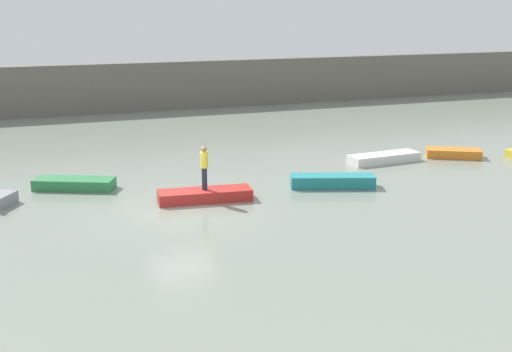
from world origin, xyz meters
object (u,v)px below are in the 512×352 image
at_px(rowboat_white, 384,158).
at_px(rowboat_orange, 453,153).
at_px(rowboat_green, 74,184).
at_px(person_yellow_shirt, 204,166).
at_px(rowboat_teal, 332,181).
at_px(rowboat_red, 205,195).

distance_m(rowboat_white, rowboat_orange, 3.99).
distance_m(rowboat_green, rowboat_white, 15.30).
xyz_separation_m(rowboat_orange, person_yellow_shirt, (-14.42, -3.11, 1.27)).
bearing_deg(rowboat_green, rowboat_orange, 22.98).
distance_m(rowboat_teal, person_yellow_shirt, 5.98).
distance_m(rowboat_green, rowboat_orange, 19.29).
distance_m(rowboat_teal, rowboat_orange, 9.09).
xyz_separation_m(rowboat_teal, rowboat_white, (4.59, 3.35, -0.05)).
bearing_deg(rowboat_white, person_yellow_shirt, -166.30).
height_order(rowboat_teal, rowboat_white, rowboat_teal).
distance_m(rowboat_green, person_yellow_shirt, 6.22).
height_order(rowboat_red, rowboat_teal, rowboat_teal).
height_order(rowboat_white, rowboat_orange, rowboat_orange).
bearing_deg(rowboat_orange, rowboat_white, -155.33).
distance_m(rowboat_teal, rowboat_white, 5.68).
bearing_deg(person_yellow_shirt, rowboat_orange, 12.17).
relative_size(rowboat_white, rowboat_orange, 1.37).
xyz_separation_m(rowboat_white, person_yellow_shirt, (-10.44, -3.42, 1.27)).
bearing_deg(rowboat_red, person_yellow_shirt, -147.14).
height_order(rowboat_red, rowboat_white, rowboat_red).
relative_size(rowboat_green, rowboat_teal, 0.94).
bearing_deg(rowboat_white, rowboat_green, 174.62).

